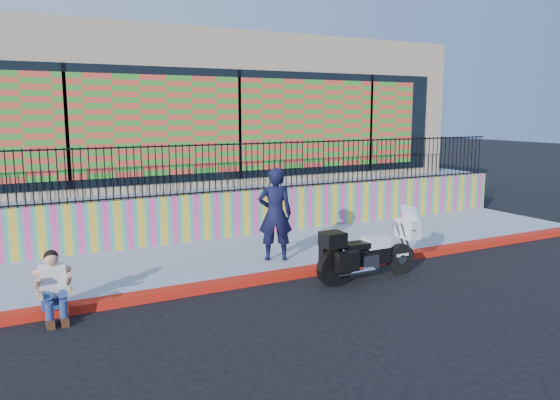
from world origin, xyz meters
TOP-DOWN VIEW (x-y plane):
  - ground at (0.00, 0.00)m, footprint 90.00×90.00m
  - red_curb at (0.00, 0.00)m, footprint 16.00×0.30m
  - sidewalk at (0.00, 1.65)m, footprint 16.00×3.00m
  - mural_wall at (0.00, 3.25)m, footprint 16.00×0.20m
  - metal_fence at (0.00, 3.25)m, footprint 15.80×0.04m
  - elevated_platform at (0.00, 8.35)m, footprint 16.00×10.00m
  - storefront_building at (0.00, 8.13)m, footprint 14.00×8.06m
  - police_motorcycle at (0.48, -0.78)m, footprint 2.17×0.72m
  - police_officer at (-0.67, 0.82)m, footprint 0.83×0.70m
  - seated_man at (-5.03, -0.23)m, footprint 0.54×0.71m

SIDE VIEW (x-z plane):
  - ground at x=0.00m, z-range 0.00..0.00m
  - red_curb at x=0.00m, z-range 0.00..0.15m
  - sidewalk at x=0.00m, z-range 0.00..0.15m
  - seated_man at x=-5.03m, z-range -0.08..0.98m
  - police_motorcycle at x=0.48m, z-range -0.11..1.24m
  - elevated_platform at x=0.00m, z-range 0.00..1.25m
  - mural_wall at x=0.00m, z-range 0.15..1.25m
  - police_officer at x=-0.67m, z-range 0.15..2.07m
  - metal_fence at x=0.00m, z-range 1.25..2.45m
  - storefront_building at x=0.00m, z-range 1.25..5.25m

